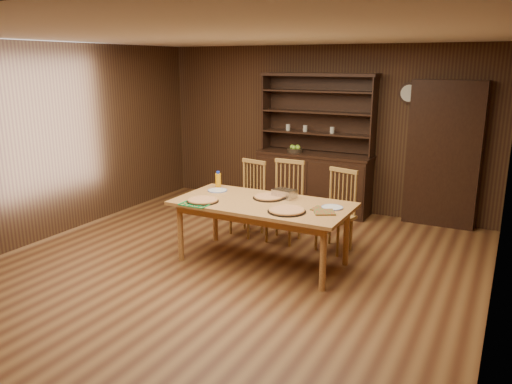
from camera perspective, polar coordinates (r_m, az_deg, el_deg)
The scene contains 20 objects.
floor at distance 5.84m, azimuth -3.45°, elevation -8.94°, with size 6.00×6.00×0.00m, color brown.
room_shell at distance 5.41m, azimuth -3.71°, elevation 6.56°, with size 6.00×6.00×6.00m.
china_hutch at distance 8.03m, azimuth 6.66°, elevation 2.02°, with size 1.84×0.52×2.17m.
doorway at distance 7.64m, azimuth 20.61°, elevation 4.00°, with size 1.00×0.18×2.10m, color black.
wall_clock at distance 7.68m, azimuth 17.12°, elevation 10.75°, with size 0.30×0.05×0.30m.
dining_table at distance 5.84m, azimuth 0.74°, elevation -1.87°, with size 2.06×1.03×0.75m.
chair_left at distance 6.93m, azimuth -0.73°, elevation -0.34°, with size 0.49×0.48×1.03m.
chair_center at distance 6.67m, azimuth 3.45°, elevation -0.70°, with size 0.45×0.43×1.08m.
chair_right at distance 6.40m, azimuth 9.35°, elevation -1.75°, with size 0.51×0.50×1.04m.
pizza_left at distance 5.87m, azimuth -6.12°, elevation -0.95°, with size 0.38×0.38×0.04m.
pizza_right at distance 5.45m, azimuth 3.53°, elevation -2.11°, with size 0.42×0.42×0.04m.
pizza_center at distance 5.98m, azimuth 1.46°, elevation -0.57°, with size 0.38×0.38×0.04m.
cooling_rack at distance 5.81m, azimuth -6.68°, elevation -1.23°, with size 0.32×0.32×0.01m, color #0B9340, non-canonical shape.
plate_left at distance 6.34m, azimuth -4.42°, elevation 0.19°, with size 0.25×0.25×0.02m.
plate_right at distance 5.64m, azimuth 8.70°, elevation -1.75°, with size 0.24×0.24×0.02m.
foil_dish at distance 6.00m, azimuth 3.27°, elevation -0.19°, with size 0.26×0.19×0.10m, color silver.
juice_bottle at distance 6.51m, azimuth -4.35°, elevation 1.39°, with size 0.07×0.07×0.21m.
pot_holder_a at distance 5.46m, azimuth 7.80°, elevation -2.30°, with size 0.22×0.22×0.02m, color #AD1713.
pot_holder_b at distance 5.57m, azimuth 7.45°, elevation -1.94°, with size 0.19×0.19×0.01m, color #AD1713.
fruit_bowl at distance 8.01m, azimuth 4.50°, elevation 4.88°, with size 0.25×0.25×0.12m.
Camera 1 is at (2.79, -4.57, 2.33)m, focal length 35.00 mm.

